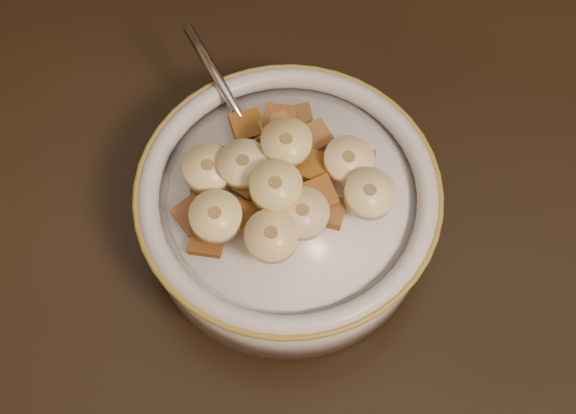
# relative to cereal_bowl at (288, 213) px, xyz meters

# --- Properties ---
(cereal_bowl) EXTENTS (0.18, 0.18, 0.04)m
(cereal_bowl) POSITION_rel_cereal_bowl_xyz_m (0.00, 0.00, 0.00)
(cereal_bowl) COLOR beige
(cereal_bowl) RESTS_ON table
(milk) EXTENTS (0.15, 0.15, 0.00)m
(milk) POSITION_rel_cereal_bowl_xyz_m (0.00, 0.00, 0.02)
(milk) COLOR silver
(milk) RESTS_ON cereal_bowl
(spoon) EXTENTS (0.05, 0.05, 0.01)m
(spoon) POSITION_rel_cereal_bowl_xyz_m (-0.02, 0.02, 0.03)
(spoon) COLOR #ABABAB
(spoon) RESTS_ON cereal_bowl
(cereal_square_0) EXTENTS (0.03, 0.03, 0.01)m
(cereal_square_0) POSITION_rel_cereal_bowl_xyz_m (-0.05, -0.03, 0.03)
(cereal_square_0) COLOR brown
(cereal_square_0) RESTS_ON milk
(cereal_square_1) EXTENTS (0.03, 0.03, 0.01)m
(cereal_square_1) POSITION_rel_cereal_bowl_xyz_m (-0.03, -0.00, 0.04)
(cereal_square_1) COLOR brown
(cereal_square_1) RESTS_ON milk
(cereal_square_2) EXTENTS (0.03, 0.02, 0.01)m
(cereal_square_2) POSITION_rel_cereal_bowl_xyz_m (0.01, 0.01, 0.04)
(cereal_square_2) COLOR brown
(cereal_square_2) RESTS_ON milk
(cereal_square_3) EXTENTS (0.02, 0.02, 0.01)m
(cereal_square_3) POSITION_rel_cereal_bowl_xyz_m (-0.02, -0.02, 0.04)
(cereal_square_3) COLOR brown
(cereal_square_3) RESTS_ON milk
(cereal_square_4) EXTENTS (0.03, 0.03, 0.01)m
(cereal_square_4) POSITION_rel_cereal_bowl_xyz_m (0.02, -0.01, 0.04)
(cereal_square_4) COLOR brown
(cereal_square_4) RESTS_ON milk
(cereal_square_5) EXTENTS (0.03, 0.03, 0.01)m
(cereal_square_5) POSITION_rel_cereal_bowl_xyz_m (0.01, 0.04, 0.03)
(cereal_square_5) COLOR #9B6737
(cereal_square_5) RESTS_ON milk
(cereal_square_6) EXTENTS (0.03, 0.03, 0.01)m
(cereal_square_6) POSITION_rel_cereal_bowl_xyz_m (-0.05, -0.01, 0.03)
(cereal_square_6) COLOR olive
(cereal_square_6) RESTS_ON milk
(cereal_square_7) EXTENTS (0.02, 0.02, 0.01)m
(cereal_square_7) POSITION_rel_cereal_bowl_xyz_m (-0.02, -0.03, 0.04)
(cereal_square_7) COLOR brown
(cereal_square_7) RESTS_ON milk
(cereal_square_8) EXTENTS (0.03, 0.03, 0.01)m
(cereal_square_8) POSITION_rel_cereal_bowl_xyz_m (-0.02, 0.04, 0.03)
(cereal_square_8) COLOR olive
(cereal_square_8) RESTS_ON milk
(cereal_square_9) EXTENTS (0.02, 0.02, 0.01)m
(cereal_square_9) POSITION_rel_cereal_bowl_xyz_m (-0.04, -0.04, 0.03)
(cereal_square_9) COLOR brown
(cereal_square_9) RESTS_ON milk
(cereal_square_10) EXTENTS (0.02, 0.02, 0.01)m
(cereal_square_10) POSITION_rel_cereal_bowl_xyz_m (-0.02, 0.05, 0.03)
(cereal_square_10) COLOR brown
(cereal_square_10) RESTS_ON milk
(cereal_square_11) EXTENTS (0.03, 0.03, 0.01)m
(cereal_square_11) POSITION_rel_cereal_bowl_xyz_m (-0.01, 0.04, 0.03)
(cereal_square_11) COLOR brown
(cereal_square_11) RESTS_ON milk
(cereal_square_12) EXTENTS (0.02, 0.02, 0.01)m
(cereal_square_12) POSITION_rel_cereal_bowl_xyz_m (-0.01, 0.02, 0.04)
(cereal_square_12) COLOR brown
(cereal_square_12) RESTS_ON milk
(cereal_square_13) EXTENTS (0.02, 0.02, 0.01)m
(cereal_square_13) POSITION_rel_cereal_bowl_xyz_m (0.03, -0.01, 0.04)
(cereal_square_13) COLOR olive
(cereal_square_13) RESTS_ON milk
(cereal_square_14) EXTENTS (0.03, 0.03, 0.01)m
(cereal_square_14) POSITION_rel_cereal_bowl_xyz_m (-0.03, 0.00, 0.04)
(cereal_square_14) COLOR olive
(cereal_square_14) RESTS_ON milk
(cereal_square_15) EXTENTS (0.03, 0.03, 0.01)m
(cereal_square_15) POSITION_rel_cereal_bowl_xyz_m (-0.01, 0.03, 0.04)
(cereal_square_15) COLOR brown
(cereal_square_15) RESTS_ON milk
(cereal_square_16) EXTENTS (0.03, 0.03, 0.01)m
(cereal_square_16) POSITION_rel_cereal_bowl_xyz_m (-0.03, 0.04, 0.03)
(cereal_square_16) COLOR brown
(cereal_square_16) RESTS_ON milk
(cereal_square_17) EXTENTS (0.02, 0.02, 0.01)m
(cereal_square_17) POSITION_rel_cereal_bowl_xyz_m (0.04, 0.02, 0.03)
(cereal_square_17) COLOR #964F21
(cereal_square_17) RESTS_ON milk
(cereal_square_18) EXTENTS (0.02, 0.02, 0.01)m
(cereal_square_18) POSITION_rel_cereal_bowl_xyz_m (-0.04, 0.01, 0.03)
(cereal_square_18) COLOR brown
(cereal_square_18) RESTS_ON milk
(cereal_square_19) EXTENTS (0.02, 0.02, 0.01)m
(cereal_square_19) POSITION_rel_cereal_bowl_xyz_m (-0.03, 0.02, 0.04)
(cereal_square_19) COLOR brown
(cereal_square_19) RESTS_ON milk
(cereal_square_20) EXTENTS (0.03, 0.03, 0.01)m
(cereal_square_20) POSITION_rel_cereal_bowl_xyz_m (-0.00, 0.05, 0.03)
(cereal_square_20) COLOR brown
(cereal_square_20) RESTS_ON milk
(banana_slice_0) EXTENTS (0.03, 0.03, 0.01)m
(banana_slice_0) POSITION_rel_cereal_bowl_xyz_m (-0.03, 0.00, 0.05)
(banana_slice_0) COLOR beige
(banana_slice_0) RESTS_ON milk
(banana_slice_1) EXTENTS (0.03, 0.03, 0.01)m
(banana_slice_1) POSITION_rel_cereal_bowl_xyz_m (-0.05, -0.00, 0.04)
(banana_slice_1) COLOR #FAE992
(banana_slice_1) RESTS_ON milk
(banana_slice_2) EXTENTS (0.04, 0.04, 0.01)m
(banana_slice_2) POSITION_rel_cereal_bowl_xyz_m (-0.04, -0.03, 0.05)
(banana_slice_2) COLOR #F3DA74
(banana_slice_2) RESTS_ON milk
(banana_slice_3) EXTENTS (0.04, 0.04, 0.01)m
(banana_slice_3) POSITION_rel_cereal_bowl_xyz_m (0.01, -0.02, 0.05)
(banana_slice_3) COLOR #D2BD85
(banana_slice_3) RESTS_ON milk
(banana_slice_4) EXTENTS (0.04, 0.04, 0.01)m
(banana_slice_4) POSITION_rel_cereal_bowl_xyz_m (-0.00, 0.02, 0.05)
(banana_slice_4) COLOR #E3C66F
(banana_slice_4) RESTS_ON milk
(banana_slice_5) EXTENTS (0.04, 0.03, 0.01)m
(banana_slice_5) POSITION_rel_cereal_bowl_xyz_m (0.05, -0.00, 0.05)
(banana_slice_5) COLOR beige
(banana_slice_5) RESTS_ON milk
(banana_slice_6) EXTENTS (0.04, 0.04, 0.01)m
(banana_slice_6) POSITION_rel_cereal_bowl_xyz_m (0.03, 0.02, 0.04)
(banana_slice_6) COLOR #F2DC95
(banana_slice_6) RESTS_ON milk
(banana_slice_7) EXTENTS (0.03, 0.03, 0.01)m
(banana_slice_7) POSITION_rel_cereal_bowl_xyz_m (-0.00, -0.01, 0.06)
(banana_slice_7) COLOR #D0C27D
(banana_slice_7) RESTS_ON milk
(banana_slice_8) EXTENTS (0.04, 0.04, 0.01)m
(banana_slice_8) POSITION_rel_cereal_bowl_xyz_m (-0.00, -0.04, 0.05)
(banana_slice_8) COLOR #EED584
(banana_slice_8) RESTS_ON milk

